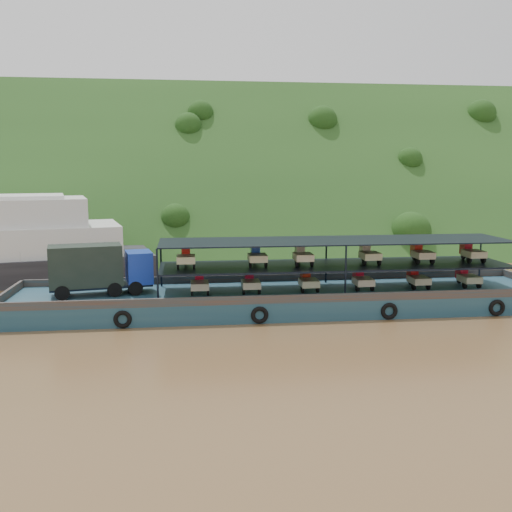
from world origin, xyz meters
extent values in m
plane|color=brown|center=(0.00, 0.00, 0.00)|extent=(160.00, 160.00, 0.00)
cube|color=#1C3B15|center=(0.00, 36.00, 0.00)|extent=(140.00, 39.60, 39.60)
cube|color=#15384C|center=(-0.51, 0.59, 0.60)|extent=(35.00, 7.00, 1.20)
cube|color=#592D19|center=(-0.51, 3.99, 1.45)|extent=(35.00, 0.20, 0.50)
cube|color=#592D19|center=(-0.51, -2.81, 1.45)|extent=(35.00, 0.20, 0.50)
cube|color=#592D19|center=(-17.91, 0.59, 1.45)|extent=(0.20, 7.00, 0.50)
torus|color=black|center=(-10.51, -2.96, 0.55)|extent=(1.06, 0.26, 1.06)
torus|color=black|center=(-2.51, -2.96, 0.55)|extent=(1.06, 0.26, 1.06)
torus|color=black|center=(5.49, -2.96, 0.55)|extent=(1.06, 0.26, 1.06)
torus|color=black|center=(12.49, -2.96, 0.55)|extent=(1.06, 0.26, 1.06)
cylinder|color=black|center=(-14.37, -0.39, 1.66)|extent=(0.97, 0.49, 0.92)
cylinder|color=black|center=(-14.74, 1.51, 1.66)|extent=(0.97, 0.49, 0.92)
cylinder|color=black|center=(-11.29, 0.22, 1.66)|extent=(0.97, 0.49, 0.92)
cylinder|color=black|center=(-11.67, 2.11, 1.66)|extent=(0.97, 0.49, 0.92)
cylinder|color=black|center=(-10.03, 0.47, 1.66)|extent=(0.97, 0.49, 0.92)
cylinder|color=black|center=(-10.40, 2.36, 1.66)|extent=(0.97, 0.49, 0.92)
cube|color=black|center=(-12.21, 1.02, 1.80)|extent=(6.54, 3.20, 0.18)
cube|color=#17329E|center=(-9.86, 1.49, 2.86)|extent=(1.96, 2.47, 2.03)
cube|color=black|center=(-9.09, 1.64, 3.23)|extent=(0.41, 1.82, 0.83)
cube|color=black|center=(-13.11, 0.84, 3.13)|extent=(4.77, 3.03, 2.58)
cube|color=black|center=(2.99, 0.59, 2.86)|extent=(23.00, 5.00, 0.12)
cube|color=black|center=(2.99, 0.59, 4.50)|extent=(23.00, 5.00, 0.08)
cylinder|color=black|center=(-8.51, -1.91, 2.85)|extent=(0.12, 0.12, 3.30)
cylinder|color=black|center=(-8.51, 3.09, 2.85)|extent=(0.12, 0.12, 3.30)
cylinder|color=black|center=(2.99, -1.91, 2.85)|extent=(0.12, 0.12, 3.30)
cylinder|color=black|center=(2.99, 3.09, 2.85)|extent=(0.12, 0.12, 3.30)
cylinder|color=black|center=(14.49, 3.09, 2.85)|extent=(0.12, 0.12, 3.30)
cylinder|color=black|center=(-5.97, 1.64, 1.46)|extent=(0.12, 0.52, 0.52)
cylinder|color=black|center=(-6.47, -0.16, 1.46)|extent=(0.14, 0.52, 0.52)
cylinder|color=black|center=(-5.47, -0.16, 1.46)|extent=(0.14, 0.52, 0.52)
cube|color=beige|center=(-5.97, 0.19, 1.80)|extent=(1.15, 1.50, 0.44)
cube|color=red|center=(-5.97, 1.34, 1.98)|extent=(0.55, 0.80, 0.80)
cube|color=red|center=(-5.97, 1.14, 2.48)|extent=(0.50, 0.10, 0.10)
cylinder|color=black|center=(-2.68, 1.64, 1.46)|extent=(0.12, 0.52, 0.52)
cylinder|color=black|center=(-3.18, -0.16, 1.46)|extent=(0.14, 0.52, 0.52)
cylinder|color=black|center=(-2.18, -0.16, 1.46)|extent=(0.14, 0.52, 0.52)
cube|color=beige|center=(-2.68, 0.19, 1.80)|extent=(1.15, 1.50, 0.44)
cube|color=#AB0B25|center=(-2.68, 1.34, 1.98)|extent=(0.55, 0.80, 0.80)
cube|color=#AB0B25|center=(-2.68, 1.14, 2.48)|extent=(0.50, 0.10, 0.10)
cylinder|color=black|center=(1.15, 1.64, 1.46)|extent=(0.12, 0.52, 0.52)
cylinder|color=black|center=(0.65, -0.16, 1.46)|extent=(0.14, 0.52, 0.52)
cylinder|color=black|center=(1.65, -0.16, 1.46)|extent=(0.14, 0.52, 0.52)
cube|color=beige|center=(1.15, 0.19, 1.80)|extent=(1.15, 1.50, 0.44)
cube|color=#AB210B|center=(1.15, 1.34, 1.98)|extent=(0.55, 0.80, 0.80)
cube|color=#AB210B|center=(1.15, 1.14, 2.48)|extent=(0.50, 0.10, 0.10)
cylinder|color=black|center=(4.81, 1.64, 1.46)|extent=(0.12, 0.52, 0.52)
cylinder|color=black|center=(4.31, -0.16, 1.46)|extent=(0.14, 0.52, 0.52)
cylinder|color=black|center=(5.31, -0.16, 1.46)|extent=(0.14, 0.52, 0.52)
cube|color=beige|center=(4.81, 0.19, 1.80)|extent=(1.15, 1.50, 0.44)
cube|color=red|center=(4.81, 1.34, 1.98)|extent=(0.55, 0.80, 0.80)
cube|color=red|center=(4.81, 1.14, 2.48)|extent=(0.50, 0.10, 0.10)
cylinder|color=black|center=(8.66, 1.64, 1.46)|extent=(0.12, 0.52, 0.52)
cylinder|color=black|center=(8.16, -0.16, 1.46)|extent=(0.14, 0.52, 0.52)
cylinder|color=black|center=(9.16, -0.16, 1.46)|extent=(0.14, 0.52, 0.52)
cube|color=#C0B488|center=(8.66, 0.19, 1.80)|extent=(1.15, 1.50, 0.44)
cube|color=#B50C0C|center=(8.66, 1.34, 1.98)|extent=(0.55, 0.80, 0.80)
cube|color=#B50C0C|center=(8.66, 1.14, 2.48)|extent=(0.50, 0.10, 0.10)
cylinder|color=black|center=(12.23, 1.64, 1.46)|extent=(0.12, 0.52, 0.52)
cylinder|color=black|center=(11.73, -0.16, 1.46)|extent=(0.14, 0.52, 0.52)
cylinder|color=black|center=(12.73, -0.16, 1.46)|extent=(0.14, 0.52, 0.52)
cube|color=#C8C08D|center=(12.23, 0.19, 1.80)|extent=(1.15, 1.50, 0.44)
cube|color=red|center=(12.23, 1.34, 1.98)|extent=(0.55, 0.80, 0.80)
cube|color=red|center=(12.23, 1.14, 2.48)|extent=(0.50, 0.10, 0.10)
cylinder|color=black|center=(-6.81, 1.64, 3.18)|extent=(0.12, 0.52, 0.52)
cylinder|color=black|center=(-7.31, -0.16, 3.18)|extent=(0.14, 0.52, 0.52)
cylinder|color=black|center=(-6.31, -0.16, 3.18)|extent=(0.14, 0.52, 0.52)
cube|color=beige|center=(-6.81, 0.19, 3.52)|extent=(1.15, 1.50, 0.44)
cube|color=red|center=(-6.81, 1.34, 3.70)|extent=(0.55, 0.80, 0.80)
cube|color=red|center=(-6.81, 1.14, 4.20)|extent=(0.50, 0.10, 0.10)
cylinder|color=black|center=(-2.25, 1.64, 3.18)|extent=(0.12, 0.52, 0.52)
cylinder|color=black|center=(-2.75, -0.16, 3.18)|extent=(0.14, 0.52, 0.52)
cylinder|color=black|center=(-1.75, -0.16, 3.18)|extent=(0.14, 0.52, 0.52)
cube|color=beige|center=(-2.25, 0.19, 3.52)|extent=(1.15, 1.50, 0.44)
cube|color=#1A3D9E|center=(-2.25, 1.34, 3.70)|extent=(0.55, 0.80, 0.80)
cube|color=#1A3D9E|center=(-2.25, 1.14, 4.20)|extent=(0.50, 0.10, 0.10)
cylinder|color=black|center=(0.74, 1.64, 3.18)|extent=(0.12, 0.52, 0.52)
cylinder|color=black|center=(0.24, -0.16, 3.18)|extent=(0.14, 0.52, 0.52)
cylinder|color=black|center=(1.24, -0.16, 3.18)|extent=(0.14, 0.52, 0.52)
cube|color=beige|center=(0.74, 0.19, 3.52)|extent=(1.15, 1.50, 0.44)
cube|color=#C5B28B|center=(0.74, 1.34, 3.70)|extent=(0.55, 0.80, 0.80)
cube|color=#C5B28B|center=(0.74, 1.14, 4.20)|extent=(0.50, 0.10, 0.10)
cylinder|color=black|center=(5.23, 1.64, 3.18)|extent=(0.12, 0.52, 0.52)
cylinder|color=black|center=(4.73, -0.16, 3.18)|extent=(0.14, 0.52, 0.52)
cylinder|color=black|center=(5.73, -0.16, 3.18)|extent=(0.14, 0.52, 0.52)
cube|color=#C2BD89|center=(5.23, 0.19, 3.52)|extent=(1.15, 1.50, 0.44)
cube|color=#CBB48F|center=(5.23, 1.34, 3.70)|extent=(0.55, 0.80, 0.80)
cube|color=#CBB48F|center=(5.23, 1.14, 4.20)|extent=(0.50, 0.10, 0.10)
cylinder|color=black|center=(8.87, 1.64, 3.18)|extent=(0.12, 0.52, 0.52)
cylinder|color=black|center=(8.37, -0.16, 3.18)|extent=(0.14, 0.52, 0.52)
cylinder|color=black|center=(9.37, -0.16, 3.18)|extent=(0.14, 0.52, 0.52)
cube|color=tan|center=(8.87, 0.19, 3.52)|extent=(1.15, 1.50, 0.44)
cube|color=red|center=(8.87, 1.34, 3.70)|extent=(0.55, 0.80, 0.80)
cube|color=red|center=(8.87, 1.14, 4.20)|extent=(0.50, 0.10, 0.10)
cylinder|color=black|center=(12.44, 1.64, 3.18)|extent=(0.12, 0.52, 0.52)
cylinder|color=black|center=(11.94, -0.16, 3.18)|extent=(0.14, 0.52, 0.52)
cylinder|color=black|center=(12.94, -0.16, 3.18)|extent=(0.14, 0.52, 0.52)
cube|color=#C2B789|center=(12.44, 0.19, 3.52)|extent=(1.15, 1.50, 0.44)
cube|color=#B00B1A|center=(12.44, 1.34, 3.70)|extent=(0.55, 0.80, 0.80)
cube|color=#B00B1A|center=(12.44, 1.14, 4.20)|extent=(0.50, 0.10, 0.10)
camera|label=1|loc=(-6.71, -35.66, 9.14)|focal=40.00mm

